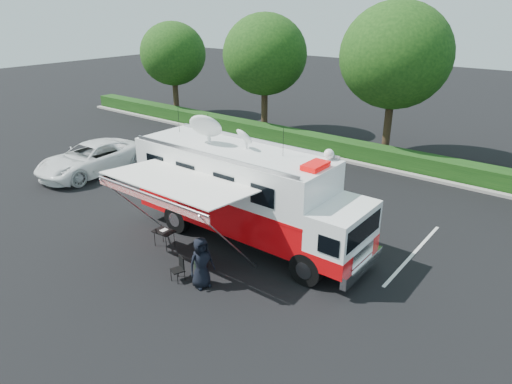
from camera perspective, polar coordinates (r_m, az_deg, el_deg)
ground_plane at (r=18.01m, az=-0.98°, el=-6.08°), size 120.00×120.00×0.00m
back_border at (r=26.92m, az=19.03°, el=13.64°), size 60.00×6.14×8.87m
stall_lines at (r=20.42m, az=3.21°, el=-2.46°), size 24.12×5.50×0.01m
command_truck at (r=17.19m, az=-1.25°, el=-0.17°), size 9.67×2.66×4.64m
awning at (r=15.53m, az=-10.21°, el=0.91°), size 5.28×2.72×3.19m
white_suv at (r=26.60m, az=-19.63°, el=2.27°), size 2.97×6.10×1.67m
person at (r=15.44m, az=-6.69°, el=-11.58°), size 0.80×1.00×1.77m
folding_table at (r=17.64m, az=-11.45°, el=-4.92°), size 0.83×0.62×0.67m
folding_chair at (r=15.63m, az=-9.55°, el=-9.17°), size 0.51×0.54×0.84m
trash_bin at (r=16.20m, az=-6.99°, el=-8.28°), size 0.48×0.48×0.73m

